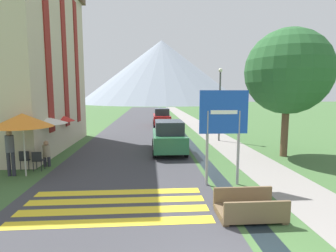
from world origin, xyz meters
The scene contains 21 objects.
ground_plane centered at (0.00, 20.00, 0.00)m, with size 160.00×160.00×0.00m, color #3D6033.
road centered at (-2.50, 30.00, 0.00)m, with size 6.40×60.00×0.01m.
footpath centered at (3.60, 30.00, 0.00)m, with size 2.20×60.00×0.01m.
drainage_channel centered at (1.20, 30.00, 0.00)m, with size 0.60×60.00×0.00m.
crosswalk_marking centered at (-2.50, 3.25, 0.01)m, with size 5.44×2.54×0.01m.
mountain_distant centered at (2.93, 91.10, 11.02)m, with size 57.91×57.91×22.04m.
hotel_building centered at (-9.40, 12.00, 5.85)m, with size 6.33×9.89×10.85m.
road_sign centered at (1.16, 4.79, 2.29)m, with size 1.74×0.11×3.43m.
footbridge centered at (1.20, 2.27, 0.23)m, with size 1.70×1.10×0.65m.
parked_car_near centered at (-0.40, 10.15, 0.91)m, with size 1.85×3.84×1.82m.
parked_car_far centered at (-0.23, 22.59, 0.91)m, with size 1.76×4.45×1.82m.
cafe_chair_near_left centered at (-6.27, 7.07, 0.51)m, with size 0.40×0.40×0.85m.
cafe_chair_near_right centered at (-6.88, 7.25, 0.51)m, with size 0.40×0.40×0.85m.
cafe_chair_far_right centered at (-6.86, 10.12, 0.51)m, with size 0.40×0.40×0.85m.
cafe_umbrella_front_orange centered at (-6.47, 6.36, 2.27)m, with size 2.31×2.31×2.54m.
cafe_umbrella_middle_white centered at (-6.80, 9.05, 2.03)m, with size 2.44×2.44×2.23m.
cafe_umbrella_rear_red centered at (-6.89, 11.42, 1.95)m, with size 2.00×2.00×2.20m.
person_standing_terrace centered at (-7.05, 6.42, 1.09)m, with size 0.32×0.32×1.87m.
person_seated_near centered at (-6.16, 7.75, 0.66)m, with size 0.32×0.32×1.19m.
streetlamp centered at (3.41, 13.68, 3.00)m, with size 0.28×0.28×5.04m.
tree_by_path centered at (5.65, 8.93, 4.42)m, with size 4.36×4.36×6.61m.
Camera 1 is at (-1.45, -4.27, 3.31)m, focal length 28.00 mm.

